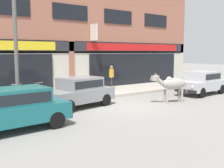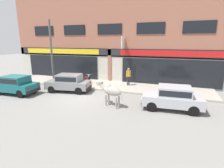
{
  "view_description": "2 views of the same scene",
  "coord_description": "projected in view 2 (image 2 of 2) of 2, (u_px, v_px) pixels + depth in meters",
  "views": [
    {
      "loc": [
        -8.16,
        -9.88,
        2.67
      ],
      "look_at": [
        -0.1,
        1.0,
        1.02
      ],
      "focal_mm": 42.0,
      "sensor_mm": 36.0,
      "label": 1
    },
    {
      "loc": [
        6.26,
        -10.8,
        4.07
      ],
      "look_at": [
        1.95,
        1.0,
        1.01
      ],
      "focal_mm": 28.0,
      "sensor_mm": 36.0,
      "label": 2
    }
  ],
  "objects": [
    {
      "name": "pedestrian",
      "position": [
        128.0,
        75.0,
        15.82
      ],
      "size": [
        0.33,
        0.42,
        1.6
      ],
      "color": "#2D2D33",
      "rests_on": "sidewalk"
    },
    {
      "name": "ground_plane",
      "position": [
        83.0,
        98.0,
        12.91
      ],
      "size": [
        90.0,
        90.0,
        0.0
      ],
      "primitive_type": "plane",
      "color": "gray"
    },
    {
      "name": "motorcycle_1",
      "position": [
        73.0,
        80.0,
        16.64
      ],
      "size": [
        0.64,
        1.79,
        0.88
      ],
      "color": "black",
      "rests_on": "sidewalk"
    },
    {
      "name": "utility_pole",
      "position": [
        52.0,
        53.0,
        15.96
      ],
      "size": [
        0.18,
        0.18,
        5.82
      ],
      "primitive_type": "cylinder",
      "color": "#595651",
      "rests_on": "sidewalk"
    },
    {
      "name": "car_0",
      "position": [
        15.0,
        84.0,
        13.78
      ],
      "size": [
        3.68,
        1.78,
        1.46
      ],
      "color": "black",
      "rests_on": "ground"
    },
    {
      "name": "motorcycle_0",
      "position": [
        61.0,
        79.0,
        17.01
      ],
      "size": [
        0.52,
        1.81,
        0.88
      ],
      "color": "black",
      "rests_on": "sidewalk"
    },
    {
      "name": "car_2",
      "position": [
        173.0,
        97.0,
        10.61
      ],
      "size": [
        3.69,
        1.82,
        1.46
      ],
      "color": "black",
      "rests_on": "ground"
    },
    {
      "name": "car_1",
      "position": [
        69.0,
        82.0,
        14.46
      ],
      "size": [
        3.79,
        2.2,
        1.46
      ],
      "color": "black",
      "rests_on": "ground"
    },
    {
      "name": "sidewalk",
      "position": [
        103.0,
        85.0,
        16.47
      ],
      "size": [
        19.0,
        3.46,
        0.17
      ],
      "primitive_type": "cube",
      "color": "#A8A093",
      "rests_on": "ground"
    },
    {
      "name": "shop_building",
      "position": [
        111.0,
        41.0,
        17.33
      ],
      "size": [
        23.0,
        1.4,
        8.72
      ],
      "color": "#9E604C",
      "rests_on": "ground"
    },
    {
      "name": "cow",
      "position": [
        111.0,
        91.0,
        11.13
      ],
      "size": [
        2.05,
        1.06,
        1.61
      ],
      "color": "#9E998E",
      "rests_on": "ground"
    },
    {
      "name": "motorcycle_2",
      "position": [
        86.0,
        81.0,
        16.18
      ],
      "size": [
        0.52,
        1.81,
        0.88
      ],
      "color": "black",
      "rests_on": "sidewalk"
    }
  ]
}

